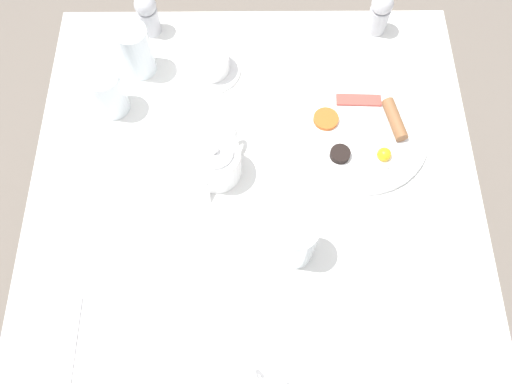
% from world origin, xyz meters
% --- Properties ---
extents(ground_plane, '(8.00, 8.00, 0.00)m').
position_xyz_m(ground_plane, '(0.00, 0.00, 0.00)').
color(ground_plane, '#70665B').
extents(table, '(0.98, 1.04, 0.71)m').
position_xyz_m(table, '(0.00, 0.00, 0.64)').
color(table, white).
rests_on(table, ground_plane).
extents(breakfast_plate, '(0.31, 0.31, 0.04)m').
position_xyz_m(breakfast_plate, '(-0.24, -0.15, 0.71)').
color(breakfast_plate, white).
rests_on(breakfast_plate, table).
extents(teapot_near, '(0.11, 0.17, 0.11)m').
position_xyz_m(teapot_near, '(0.08, -0.06, 0.75)').
color(teapot_near, white).
rests_on(teapot_near, table).
extents(teacup_with_saucer_right, '(0.14, 0.14, 0.06)m').
position_xyz_m(teacup_with_saucer_right, '(0.10, -0.33, 0.73)').
color(teacup_with_saucer_right, white).
rests_on(teacup_with_saucer_right, table).
extents(water_glass_tall, '(0.08, 0.08, 0.13)m').
position_xyz_m(water_glass_tall, '(-0.08, 0.13, 0.77)').
color(water_glass_tall, white).
rests_on(water_glass_tall, table).
extents(water_glass_short, '(0.08, 0.08, 0.13)m').
position_xyz_m(water_glass_short, '(0.27, -0.34, 0.77)').
color(water_glass_short, white).
rests_on(water_glass_short, table).
extents(wine_glass_spare, '(0.08, 0.08, 0.11)m').
position_xyz_m(wine_glass_spare, '(0.33, -0.23, 0.76)').
color(wine_glass_spare, white).
rests_on(wine_glass_spare, table).
extents(pepper_grinder, '(0.05, 0.05, 0.11)m').
position_xyz_m(pepper_grinder, '(-0.31, -0.46, 0.76)').
color(pepper_grinder, '#BCBCC1').
rests_on(pepper_grinder, table).
extents(salt_grinder, '(0.05, 0.05, 0.11)m').
position_xyz_m(salt_grinder, '(0.26, -0.46, 0.76)').
color(salt_grinder, '#BCBCC1').
rests_on(salt_grinder, table).
extents(fork_by_plate, '(0.15, 0.12, 0.00)m').
position_xyz_m(fork_by_plate, '(-0.20, 0.22, 0.71)').
color(fork_by_plate, silver).
rests_on(fork_by_plate, table).
extents(knife_by_plate, '(0.02, 0.20, 0.00)m').
position_xyz_m(knife_by_plate, '(0.35, 0.32, 0.71)').
color(knife_by_plate, silver).
rests_on(knife_by_plate, table).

